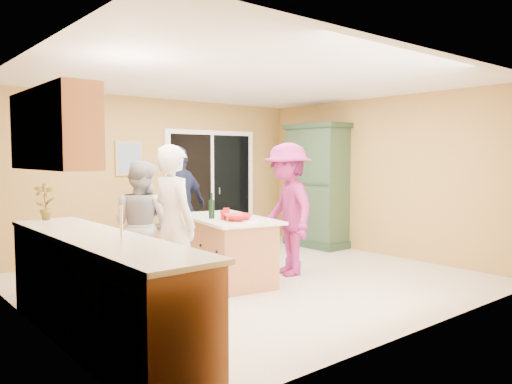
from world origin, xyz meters
TOP-DOWN VIEW (x-y plane):
  - floor at (0.00, 0.00)m, footprint 5.50×5.50m
  - ceiling at (0.00, 0.00)m, footprint 5.50×5.00m
  - wall_back at (0.00, 2.50)m, footprint 5.50×0.10m
  - wall_front at (0.00, -2.50)m, footprint 5.50×0.10m
  - wall_left at (-2.75, 0.00)m, footprint 0.10×5.00m
  - wall_right at (2.75, 0.00)m, footprint 0.10×5.00m
  - left_cabinet_run at (-2.45, -1.05)m, footprint 0.65×3.05m
  - upper_cabinets at (-2.58, -0.20)m, footprint 0.35×1.60m
  - sliding_door at (1.05, 2.46)m, footprint 1.90×0.07m
  - framed_picture at (-0.55, 2.48)m, footprint 0.46×0.04m
  - kitchen_island at (-0.30, 0.14)m, footprint 1.16×1.74m
  - green_hutch at (2.49, 1.19)m, footprint 0.64×1.21m
  - woman_white at (-1.32, -0.26)m, footprint 0.46×0.66m
  - woman_grey at (-1.34, 0.49)m, footprint 0.88×0.95m
  - woman_navy at (-0.37, 1.21)m, footprint 1.12×0.73m
  - woman_magenta at (0.56, -0.08)m, footprint 1.01×1.32m
  - serving_bowl at (-0.41, -0.23)m, footprint 0.40×0.40m
  - tulip_vase at (-2.45, 0.52)m, footprint 0.25×0.21m
  - tumbler_near at (-0.34, 0.11)m, footprint 0.10×0.10m
  - tumbler_far at (-0.48, -0.03)m, footprint 0.09×0.09m
  - wine_bottle at (-0.54, 0.14)m, footprint 0.08×0.08m
  - white_plate at (-0.32, -0.35)m, footprint 0.22×0.22m

SIDE VIEW (x-z plane):
  - floor at x=0.00m, z-range 0.00..0.00m
  - kitchen_island at x=-0.30m, z-range -0.03..0.82m
  - left_cabinet_run at x=-2.45m, z-range -0.16..1.08m
  - woman_grey at x=-1.34m, z-range 0.00..1.57m
  - white_plate at x=-0.32m, z-range 0.84..0.86m
  - woman_white at x=-1.32m, z-range 0.00..1.75m
  - serving_bowl at x=-0.41m, z-range 0.84..0.92m
  - woman_navy at x=-0.37m, z-range 0.00..1.78m
  - tumbler_far at x=-0.48m, z-range 0.84..0.95m
  - tumbler_near at x=-0.34m, z-range 0.84..0.96m
  - woman_magenta at x=0.56m, z-range 0.00..1.81m
  - wine_bottle at x=-0.54m, z-range 0.80..1.13m
  - sliding_door at x=1.05m, z-range 0.00..2.10m
  - green_hutch at x=2.49m, z-range -0.03..2.18m
  - tulip_vase at x=-2.45m, z-range 0.94..1.34m
  - wall_back at x=0.00m, z-range 0.00..2.60m
  - wall_front at x=0.00m, z-range 0.00..2.60m
  - wall_left at x=-2.75m, z-range 0.00..2.60m
  - wall_right at x=2.75m, z-range 0.00..2.60m
  - framed_picture at x=-0.55m, z-range 1.32..1.88m
  - upper_cabinets at x=-2.58m, z-range 1.50..2.25m
  - ceiling at x=0.00m, z-range 2.55..2.65m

